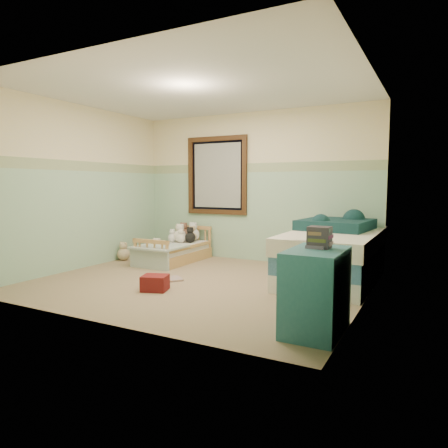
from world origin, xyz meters
The scene contains 31 objects.
floor centered at (0.00, 0.00, -0.01)m, with size 4.20×3.60×0.02m, color #8C7551.
ceiling centered at (0.00, 0.00, 2.51)m, with size 4.20×3.60×0.02m, color silver.
wall_back centered at (0.00, 1.80, 1.25)m, with size 4.20×0.04×2.50m, color beige.
wall_front centered at (0.00, -1.80, 1.25)m, with size 4.20×0.04×2.50m, color beige.
wall_left centered at (-2.10, 0.00, 1.25)m, with size 0.04×3.60×2.50m, color beige.
wall_right centered at (2.10, 0.00, 1.25)m, with size 0.04×3.60×2.50m, color beige.
wainscot_mint centered at (0.00, 1.79, 0.75)m, with size 4.20×0.01×1.50m, color #9AC1A1.
border_strip centered at (0.00, 1.79, 1.57)m, with size 4.20×0.01×0.15m, color #476B4B.
window_frame centered at (-0.70, 1.76, 1.45)m, with size 1.16×0.06×1.36m, color black.
window_blinds centered at (-0.70, 1.77, 1.45)m, with size 0.92×0.01×1.12m, color #B4B4AF.
toddler_bed_frame centered at (-1.12, 1.05, 0.09)m, with size 0.67×1.35×0.17m, color #B37A4F.
toddler_mattress centered at (-1.12, 1.05, 0.23)m, with size 0.62×1.29×0.12m, color white.
patchwork_quilt centered at (-1.12, 0.63, 0.31)m, with size 0.73×0.67×0.03m, color #5B77AE.
plush_bed_brown centered at (-1.27, 1.55, 0.40)m, with size 0.22×0.22×0.22m, color brown.
plush_bed_white centered at (-1.07, 1.55, 0.41)m, with size 0.22×0.22×0.22m, color silver.
plush_bed_tan centered at (-1.22, 1.33, 0.40)m, with size 0.20×0.20×0.20m, color #C5B087.
plush_bed_dark centered at (-0.99, 1.33, 0.39)m, with size 0.18×0.18×0.18m, color black.
plush_floor_cream centered at (-1.61, 1.21, 0.12)m, with size 0.24×0.24×0.24m, color silver.
plush_floor_tan centered at (-1.95, 0.72, 0.11)m, with size 0.22×0.22×0.22m, color #C5B087.
twin_bed_frame centered at (1.55, 0.96, 0.11)m, with size 1.06×2.12×0.22m, color silver.
twin_boxspring centered at (1.55, 0.96, 0.33)m, with size 1.06×2.12×0.22m, color navy.
twin_mattress centered at (1.55, 0.96, 0.55)m, with size 1.10×2.16×0.22m, color silver.
teal_blanket centered at (1.50, 1.26, 0.73)m, with size 0.90×0.95×0.14m, color #0F292B.
dresser centered at (1.86, -1.09, 0.37)m, with size 0.46×0.73×0.73m, color #2E6A79.
book_stack centered at (1.86, -1.01, 0.83)m, with size 0.19×0.15×0.19m, color brown.
red_pillow centered at (-0.25, -0.62, 0.09)m, with size 0.30×0.26×0.19m, color #9D0704.
floor_book centered at (-0.38, -0.06, 0.01)m, with size 0.28×0.22×0.03m, color orange.
extra_plush_0 centered at (-1.17, 1.29, 0.40)m, with size 0.22×0.22×0.22m, color silver.
extra_plush_1 centered at (-1.30, 1.24, 0.37)m, with size 0.15×0.15×0.15m, color silver.
extra_plush_2 centered at (-1.06, 1.50, 0.39)m, with size 0.19×0.19×0.19m, color #C5B087.
extra_plush_3 centered at (-1.12, 1.24, 0.37)m, with size 0.16×0.16×0.16m, color silver.
Camera 1 is at (2.77, -4.52, 1.29)m, focal length 32.57 mm.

